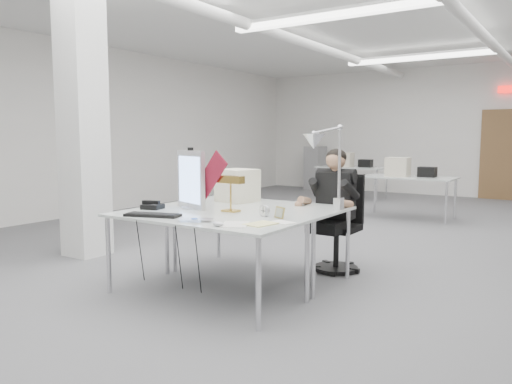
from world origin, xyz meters
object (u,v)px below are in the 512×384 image
beige_monitor (237,185)px  monitor (191,180)px  office_chair (337,221)px  desk_phone (153,207)px  seated_person (335,190)px  architect_lamp (328,160)px  laptop (194,221)px  desk_main (204,217)px  bankers_lamp (231,192)px

beige_monitor → monitor: bearing=-87.9°
office_chair → beige_monitor: (-0.96, -0.50, 0.38)m
monitor → desk_phone: 0.46m
office_chair → monitor: 1.65m
desk_phone → beige_monitor: size_ratio=0.49×
seated_person → architect_lamp: (0.23, -0.68, 0.35)m
seated_person → monitor: size_ratio=1.63×
seated_person → laptop: size_ratio=3.26×
beige_monitor → architect_lamp: bearing=-2.4°
desk_main → seated_person: size_ratio=1.91×
office_chair → laptop: size_ratio=3.84×
beige_monitor → office_chair: bearing=36.0°
monitor → beige_monitor: bearing=102.8°
laptop → architect_lamp: architect_lamp is taller
desk_main → office_chair: size_ratio=1.62×
office_chair → architect_lamp: (0.23, -0.73, 0.70)m
desk_main → laptop: laptop is taller
seated_person → beige_monitor: bearing=-159.1°
seated_person → beige_monitor: size_ratio=2.50×
office_chair → architect_lamp: 1.04m
desk_main → bankers_lamp: (0.04, 0.35, 0.20)m
architect_lamp → bankers_lamp: bearing=-145.9°
desk_main → desk_phone: size_ratio=9.68×
bankers_lamp → architect_lamp: size_ratio=0.37×
seated_person → bankers_lamp: (-0.58, -1.10, 0.04)m
seated_person → office_chair: bearing=85.7°
seated_person → desk_phone: bearing=-138.1°
desk_phone → beige_monitor: bearing=54.1°
monitor → beige_monitor: size_ratio=1.53×
monitor → bankers_lamp: 0.48m
desk_phone → architect_lamp: 1.78m
desk_main → bankers_lamp: bankers_lamp is taller
seated_person → laptop: bearing=-109.7°
desk_phone → monitor: bearing=26.0°
seated_person → beige_monitor: (-0.96, -0.45, 0.03)m
office_chair → monitor: (-1.04, -1.19, 0.49)m
office_chair → desk_phone: bearing=-137.1°
laptop → desk_phone: desk_phone is taller
bankers_lamp → seated_person: bearing=63.7°
bankers_lamp → architect_lamp: bearing=28.7°
monitor → desk_phone: (-0.29, -0.25, -0.26)m
monitor → architect_lamp: 1.37m
office_chair → beige_monitor: bearing=-156.7°
bankers_lamp → beige_monitor: 0.75m
monitor → bankers_lamp: monitor is taller
desk_main → laptop: size_ratio=6.23×
laptop → beige_monitor: (-0.48, 1.30, 0.17)m
desk_main → beige_monitor: (-0.35, 1.00, 0.19)m
desk_main → desk_phone: desk_phone is taller
architect_lamp → desk_phone: bearing=-148.9°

